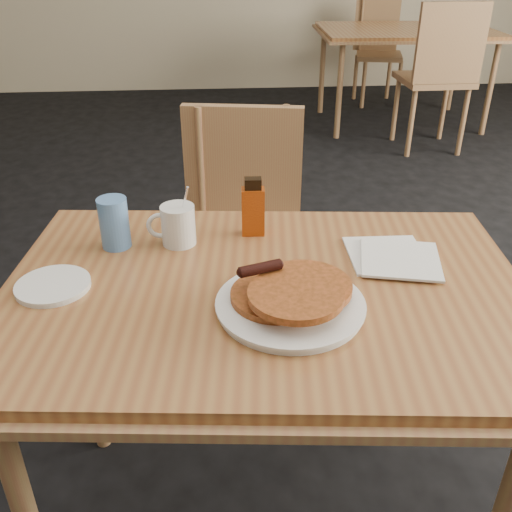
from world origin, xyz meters
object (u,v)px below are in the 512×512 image
at_px(main_table, 264,303).
at_px(blue_tumbler, 114,223).
at_px(syrup_bottle, 253,209).
at_px(coffee_mug, 177,224).
at_px(chair_main_far, 245,219).
at_px(neighbor_table, 407,34).
at_px(chair_neighbor_near, 441,65).
at_px(chair_neighbor_far, 378,43).
at_px(pancake_plate, 291,299).

bearing_deg(main_table, blue_tumbler, 148.75).
bearing_deg(syrup_bottle, coffee_mug, -166.82).
distance_m(chair_main_far, blue_tumbler, 0.71).
relative_size(neighbor_table, chair_main_far, 1.55).
distance_m(chair_neighbor_near, blue_tumbler, 3.26).
bearing_deg(main_table, chair_neighbor_far, 71.81).
height_order(syrup_bottle, blue_tumbler, syrup_bottle).
bearing_deg(chair_neighbor_near, main_table, -118.46).
xyz_separation_m(coffee_mug, blue_tumbler, (-0.15, -0.00, 0.01)).
relative_size(main_table, pancake_plate, 4.10).
bearing_deg(chair_neighbor_near, neighbor_table, 90.26).
height_order(chair_main_far, chair_neighbor_far, chair_main_far).
relative_size(neighbor_table, chair_neighbor_near, 1.37).
bearing_deg(pancake_plate, neighbor_table, 69.27).
bearing_deg(neighbor_table, chair_neighbor_far, 91.41).
relative_size(chair_neighbor_far, coffee_mug, 5.80).
bearing_deg(main_table, chair_main_far, 89.82).
distance_m(main_table, chair_neighbor_near, 3.26).
relative_size(neighbor_table, coffee_mug, 9.23).
relative_size(chair_main_far, pancake_plate, 3.05).
distance_m(chair_neighbor_far, syrup_bottle, 4.39).
height_order(chair_neighbor_far, blue_tumbler, chair_neighbor_far).
relative_size(chair_neighbor_far, blue_tumbler, 7.23).
relative_size(neighbor_table, blue_tumbler, 11.50).
distance_m(neighbor_table, chair_neighbor_far, 0.76).
distance_m(main_table, pancake_plate, 0.12).
xyz_separation_m(pancake_plate, syrup_bottle, (-0.05, 0.33, 0.04)).
bearing_deg(neighbor_table, coffee_mug, -115.62).
height_order(pancake_plate, blue_tumbler, blue_tumbler).
height_order(main_table, chair_main_far, chair_main_far).
bearing_deg(blue_tumbler, syrup_bottle, 6.77).
xyz_separation_m(chair_neighbor_near, blue_tumbler, (-1.82, -2.70, 0.20)).
bearing_deg(chair_neighbor_far, coffee_mug, -98.18).
bearing_deg(pancake_plate, chair_neighbor_far, 72.66).
bearing_deg(neighbor_table, main_table, -111.80).
bearing_deg(neighbor_table, chair_neighbor_near, -88.27).
xyz_separation_m(chair_main_far, syrup_bottle, (-0.01, -0.52, 0.28)).
relative_size(chair_neighbor_near, syrup_bottle, 6.98).
bearing_deg(chair_main_far, neighbor_table, 72.43).
distance_m(neighbor_table, syrup_bottle, 3.70).
bearing_deg(main_table, chair_neighbor_near, 63.00).
height_order(neighbor_table, chair_main_far, chair_main_far).
height_order(chair_neighbor_near, syrup_bottle, chair_neighbor_near).
xyz_separation_m(coffee_mug, syrup_bottle, (0.18, 0.04, 0.02)).
xyz_separation_m(chair_neighbor_near, pancake_plate, (-1.43, -2.99, 0.16)).
bearing_deg(chair_neighbor_near, syrup_bottle, -120.65).
distance_m(main_table, chair_neighbor_far, 4.61).
bearing_deg(chair_main_far, syrup_bottle, -81.82).
xyz_separation_m(neighbor_table, blue_tumbler, (-1.79, -3.44, 0.10)).
distance_m(chair_neighbor_near, pancake_plate, 3.32).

